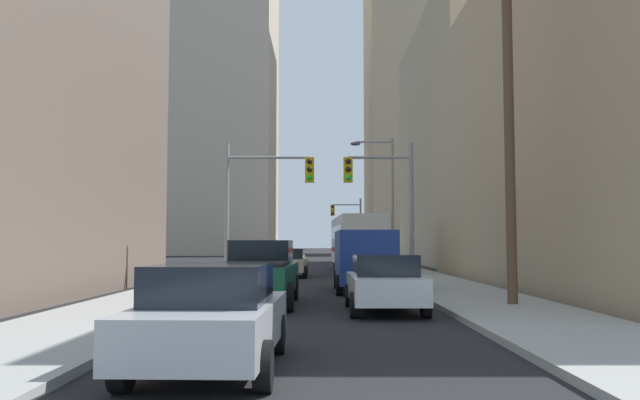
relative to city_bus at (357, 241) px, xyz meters
The scene contains 16 objects.
sidewalk_left 16.12m from the city_bus, 117.05° to the left, with size 3.44×160.00×0.15m, color #9E9E99.
sidewalk_right 14.63m from the city_bus, 79.31° to the left, with size 3.44×160.00×0.15m, color #9E9E99.
city_bus is the anchor object (origin of this frame).
pickup_truck_green 21.27m from the city_bus, 101.01° to the right, with size 2.20×5.46×1.90m.
cargo_van_blue 15.82m from the city_bus, 92.26° to the right, with size 2.16×5.24×2.26m.
sedan_silver 30.52m from the city_bus, 97.19° to the right, with size 1.95×4.25×1.52m.
sedan_white 22.77m from the city_bus, 91.41° to the right, with size 1.95×4.21×1.52m.
sedan_beige 7.06m from the city_bus, 124.19° to the right, with size 1.96×4.27×1.52m.
traffic_signal_near_left 14.12m from the city_bus, 109.12° to the right, with size 3.75×0.44×6.00m.
traffic_signal_near_right 13.36m from the city_bus, 88.45° to the right, with size 2.93×0.44×6.00m.
traffic_signal_far_right 19.91m from the city_bus, 88.96° to the left, with size 2.92×0.44×6.00m.
utility_pole_right 22.51m from the city_bus, 82.14° to the right, with size 2.20×0.28×10.71m.
street_lamp_right 6.23m from the city_bus, 76.69° to the right, with size 2.36×0.32×7.50m.
building_left_far_tower 66.28m from the city_bus, 107.73° to the left, with size 17.76×20.77×59.40m, color #B7A893.
building_right_mid_block 22.93m from the city_bus, 32.02° to the left, with size 24.75×25.18×19.87m, color tan.
building_right_far_highrise 63.78m from the city_bus, 77.05° to the left, with size 16.20×18.28×48.86m, color tan.
Camera 1 is at (0.04, -3.61, 1.83)m, focal length 35.24 mm.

